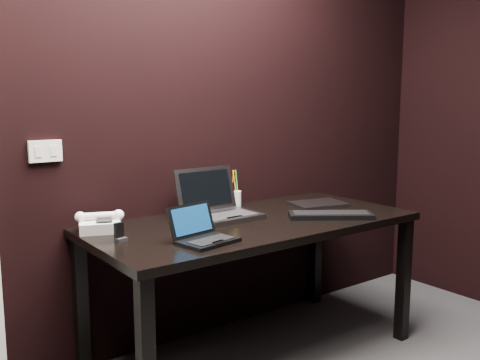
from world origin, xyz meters
TOP-DOWN VIEW (x-y plane):
  - wall_back at (0.00, 1.80)m, footprint 4.00×0.00m
  - wall_switch at (-0.62, 1.79)m, footprint 0.15×0.02m
  - desk at (0.30, 1.40)m, footprint 1.70×0.80m
  - netbook at (-0.14, 1.19)m, footprint 0.28×0.26m
  - silver_laptop at (0.18, 1.55)m, footprint 0.38×0.34m
  - ext_keyboard at (0.66, 1.20)m, footprint 0.44×0.37m
  - closed_laptop at (0.82, 1.46)m, footprint 0.34×0.28m
  - desk_phone at (-0.43, 1.64)m, footprint 0.23×0.22m
  - mobile_phone at (-0.43, 1.42)m, footprint 0.06×0.05m
  - pen_cup at (0.42, 1.74)m, footprint 0.09×0.09m

SIDE VIEW (x-z plane):
  - desk at x=0.30m, z-range 0.29..1.03m
  - closed_laptop at x=0.82m, z-range 0.74..0.76m
  - ext_keyboard at x=0.66m, z-range 0.74..0.77m
  - mobile_phone at x=-0.43m, z-range 0.73..0.81m
  - netbook at x=-0.14m, z-range 0.69..0.85m
  - desk_phone at x=-0.43m, z-range 0.73..0.84m
  - silver_laptop at x=0.18m, z-range 0.66..0.91m
  - pen_cup at x=0.42m, z-range 0.68..0.90m
  - wall_switch at x=-0.62m, z-range 1.07..1.17m
  - wall_back at x=0.00m, z-range -0.70..3.30m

